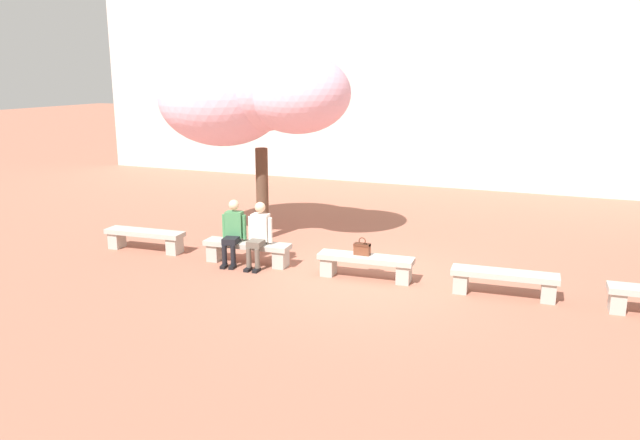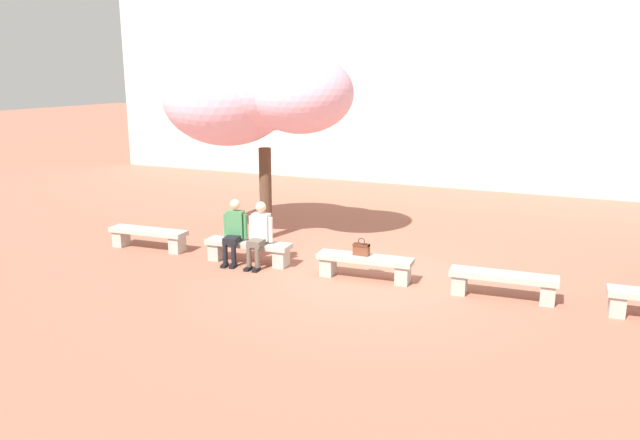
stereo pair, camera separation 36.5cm
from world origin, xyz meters
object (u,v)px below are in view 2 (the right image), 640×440
object	(u,v)px
stone_bench_near_west	(248,248)
person_seated_right	(259,232)
cherry_tree_main	(254,95)
stone_bench_near_east	(503,282)
stone_bench_center	(365,264)
person_seated_left	(234,229)
stone_bench_west_end	(148,236)
handbag	(361,249)

from	to	relation	value
stone_bench_near_west	person_seated_right	distance (m)	0.50
cherry_tree_main	stone_bench_near_east	bearing A→B (deg)	-17.35
cherry_tree_main	stone_bench_center	bearing A→B (deg)	-28.69
stone_bench_near_east	person_seated_left	distance (m)	5.32
person_seated_right	stone_bench_near_west	bearing A→B (deg)	169.91
stone_bench_center	cherry_tree_main	bearing A→B (deg)	151.31
stone_bench_near_west	stone_bench_near_east	xyz separation A→B (m)	(5.02, 0.00, 0.00)
stone_bench_west_end	person_seated_left	distance (m)	2.26
handbag	cherry_tree_main	xyz separation A→B (m)	(-3.26, 1.80, 2.71)
person_seated_left	stone_bench_near_east	bearing A→B (deg)	0.56
stone_bench_near_west	cherry_tree_main	bearing A→B (deg)	114.42
stone_bench_near_east	person_seated_left	size ratio (longest dim) A/B	1.41
stone_bench_center	cherry_tree_main	size ratio (longest dim) A/B	0.41
stone_bench_west_end	stone_bench_center	world-z (taller)	same
stone_bench_near_east	stone_bench_west_end	bearing A→B (deg)	180.00
person_seated_right	handbag	size ratio (longest dim) A/B	3.81
stone_bench_west_end	person_seated_right	distance (m)	2.84
stone_bench_near_west	stone_bench_center	xyz separation A→B (m)	(2.51, 0.00, 0.00)
stone_bench_west_end	handbag	size ratio (longest dim) A/B	5.37
stone_bench_west_end	stone_bench_center	xyz separation A→B (m)	(5.02, 0.00, 0.00)
stone_bench_near_east	person_seated_right	xyz separation A→B (m)	(-4.72, -0.05, 0.40)
person_seated_right	cherry_tree_main	size ratio (longest dim) A/B	0.29
stone_bench_west_end	stone_bench_near_west	size ratio (longest dim) A/B	1.00
stone_bench_near_east	stone_bench_near_west	bearing A→B (deg)	180.00
person_seated_left	handbag	size ratio (longest dim) A/B	3.81
stone_bench_near_east	person_seated_left	world-z (taller)	person_seated_left
person_seated_left	handbag	bearing A→B (deg)	1.66
stone_bench_near_east	cherry_tree_main	bearing A→B (deg)	162.65
stone_bench_near_east	handbag	world-z (taller)	handbag
handbag	stone_bench_center	bearing A→B (deg)	-17.68
stone_bench_west_end	cherry_tree_main	size ratio (longest dim) A/B	0.41
stone_bench_near_east	cherry_tree_main	xyz separation A→B (m)	(-5.85, 1.83, 2.98)
stone_bench_west_end	cherry_tree_main	world-z (taller)	cherry_tree_main
stone_bench_center	stone_bench_near_east	bearing A→B (deg)	0.00
stone_bench_west_end	stone_bench_center	size ratio (longest dim) A/B	1.00
cherry_tree_main	handbag	bearing A→B (deg)	-28.94
stone_bench_center	person_seated_left	xyz separation A→B (m)	(-2.79, -0.05, 0.40)
stone_bench_west_end	handbag	bearing A→B (deg)	0.31
stone_bench_center	handbag	distance (m)	0.29
person_seated_right	stone_bench_center	bearing A→B (deg)	1.38
stone_bench_near_west	cherry_tree_main	size ratio (longest dim) A/B	0.41
stone_bench_near_east	person_seated_left	bearing A→B (deg)	-179.44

